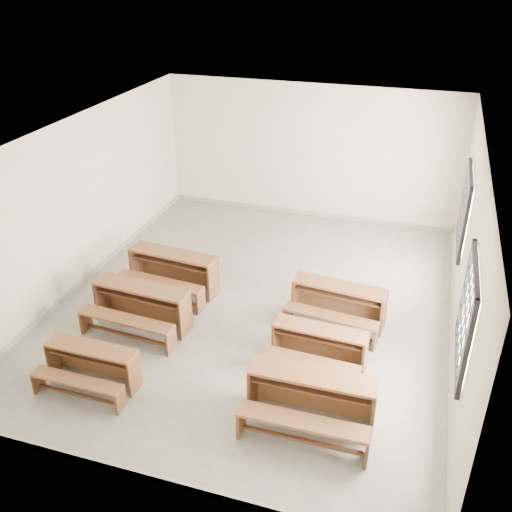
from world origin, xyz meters
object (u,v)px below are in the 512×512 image
(desk_set_2, at_px, (172,269))
(desk_set_3, at_px, (311,396))
(desk_set_1, at_px, (141,304))
(desk_set_4, at_px, (319,345))
(desk_set_0, at_px, (91,363))
(desk_set_5, at_px, (338,302))

(desk_set_2, height_order, desk_set_3, desk_set_3)
(desk_set_2, relative_size, desk_set_3, 1.03)
(desk_set_1, height_order, desk_set_4, desk_set_1)
(desk_set_0, height_order, desk_set_2, desk_set_2)
(desk_set_3, xyz_separation_m, desk_set_5, (-0.08, 2.49, -0.03))
(desk_set_5, bearing_deg, desk_set_3, -81.84)
(desk_set_3, bearing_deg, desk_set_2, 140.91)
(desk_set_0, xyz_separation_m, desk_set_4, (3.15, 1.45, 0.02))
(desk_set_3, distance_m, desk_set_5, 2.50)
(desk_set_0, bearing_deg, desk_set_3, 3.91)
(desk_set_2, distance_m, desk_set_3, 4.22)
(desk_set_1, distance_m, desk_set_2, 1.27)
(desk_set_1, xyz_separation_m, desk_set_4, (3.14, -0.12, -0.06))
(desk_set_1, xyz_separation_m, desk_set_2, (0.01, 1.27, 0.00))
(desk_set_4, bearing_deg, desk_set_1, -179.33)
(desk_set_0, relative_size, desk_set_5, 0.83)
(desk_set_2, xyz_separation_m, desk_set_5, (3.21, -0.15, -0.03))
(desk_set_1, bearing_deg, desk_set_2, 93.79)
(desk_set_0, distance_m, desk_set_1, 1.58)
(desk_set_2, relative_size, desk_set_5, 1.05)
(desk_set_0, bearing_deg, desk_set_5, 40.35)
(desk_set_0, distance_m, desk_set_4, 3.47)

